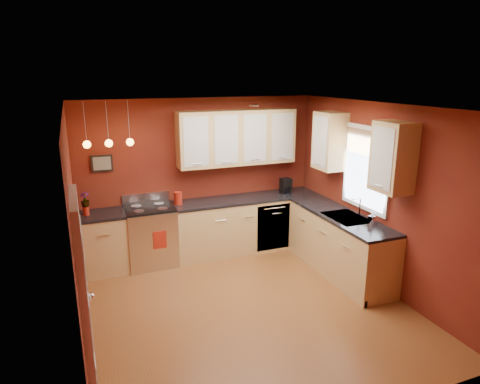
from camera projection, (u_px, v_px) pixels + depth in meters
name	position (u px, v px, depth m)	size (l,w,h in m)	color
floor	(247.00, 307.00, 5.64)	(4.20, 4.20, 0.00)	brown
ceiling	(248.00, 107.00, 4.94)	(4.00, 4.20, 0.02)	silver
wall_back	(200.00, 177.00, 7.18)	(4.00, 0.02, 2.60)	maroon
wall_front	(348.00, 291.00, 3.41)	(4.00, 0.02, 2.60)	maroon
wall_left	(76.00, 235.00, 4.59)	(0.02, 4.20, 2.60)	maroon
wall_right	(379.00, 197.00, 6.00)	(0.02, 4.20, 2.60)	maroon
base_cabinets_back_left	(103.00, 244.00, 6.55)	(0.70, 0.60, 0.90)	tan
base_cabinets_back_right	(247.00, 225.00, 7.39)	(2.54, 0.60, 0.90)	tan
base_cabinets_right	(339.00, 245.00, 6.52)	(0.60, 2.10, 0.90)	tan
counter_back_left	(101.00, 215.00, 6.43)	(0.70, 0.62, 0.04)	black
counter_back_right	(247.00, 199.00, 7.27)	(2.54, 0.62, 0.04)	black
counter_right	(341.00, 216.00, 6.40)	(0.62, 2.10, 0.04)	black
gas_range	(151.00, 236.00, 6.80)	(0.76, 0.64, 1.11)	silver
dishwasher_front	(273.00, 227.00, 7.26)	(0.60, 0.02, 0.80)	silver
sink	(347.00, 219.00, 6.26)	(0.50, 0.70, 0.33)	#949499
window	(366.00, 166.00, 6.15)	(0.06, 1.02, 1.22)	white
door_left_wall	(86.00, 313.00, 3.60)	(0.12, 0.82, 2.05)	white
upper_cabinets_back	(237.00, 138.00, 7.06)	(2.00, 0.35, 0.90)	tan
upper_cabinets_right	(358.00, 148.00, 6.05)	(0.35, 1.95, 0.90)	tan
wall_picture	(102.00, 163.00, 6.52)	(0.32, 0.03, 0.26)	black
pendant_lights	(109.00, 143.00, 6.16)	(0.71, 0.11, 0.66)	#949499
red_canister	(178.00, 198.00, 6.85)	(0.14, 0.14, 0.21)	#A42011
red_vase	(86.00, 210.00, 6.34)	(0.09, 0.09, 0.14)	#A42011
flowers	(85.00, 200.00, 6.29)	(0.13, 0.13, 0.23)	#A42011
coffee_maker	(286.00, 186.00, 7.50)	(0.19, 0.19, 0.26)	black
soap_pump	(372.00, 218.00, 5.96)	(0.08, 0.08, 0.18)	white
dish_towel	(160.00, 240.00, 6.52)	(0.20, 0.01, 0.28)	#A42011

